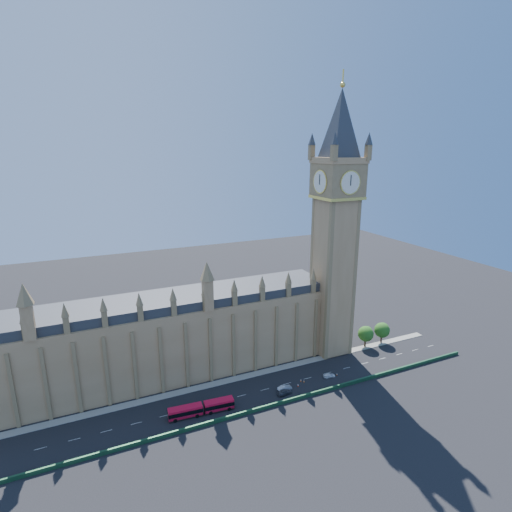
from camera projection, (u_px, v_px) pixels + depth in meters
name	position (u px, v px, depth m)	size (l,w,h in m)	color
ground	(253.00, 392.00, 126.49)	(400.00, 400.00, 0.00)	black
palace_westminster	(158.00, 338.00, 132.45)	(120.00, 20.00, 28.00)	#9D774C
elizabeth_tower	(336.00, 208.00, 139.64)	(20.59, 20.59, 105.00)	#9D774C
bridge_parapet	(265.00, 407.00, 118.40)	(160.00, 0.60, 1.20)	#1E4C2D
kerb_north	(242.00, 377.00, 134.85)	(160.00, 3.00, 0.16)	gray
tree_east_near	(366.00, 333.00, 154.49)	(6.00, 6.00, 8.50)	#382619
tree_east_far	(382.00, 330.00, 157.64)	(6.00, 6.00, 8.50)	#382619
red_bus	(201.00, 409.00, 115.93)	(19.36, 4.40, 3.26)	red
car_grey	(284.00, 392.00, 125.31)	(1.92, 4.78, 1.63)	#414349
car_silver	(285.00, 388.00, 127.66)	(1.63, 4.67, 1.54)	#B2B4BA
car_white	(329.00, 375.00, 134.90)	(1.68, 4.14, 1.20)	white
cone_a	(298.00, 385.00, 129.68)	(0.52, 0.52, 0.75)	black
cone_b	(337.00, 374.00, 136.09)	(0.42, 0.42, 0.62)	black
cone_c	(304.00, 381.00, 132.06)	(0.47, 0.47, 0.64)	black
cone_d	(301.00, 380.00, 132.50)	(0.47, 0.47, 0.67)	black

